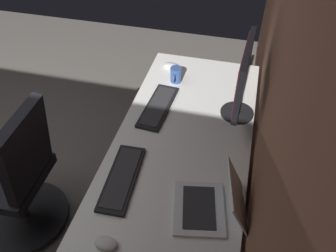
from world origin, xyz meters
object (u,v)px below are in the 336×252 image
(keyboard_main, at_px, (158,107))
(mouse_main, at_px, (171,66))
(keyboard_spare, at_px, (122,178))
(laptop_leftmost, at_px, (214,203))
(coffee_mug, at_px, (176,75))
(monitor_primary, at_px, (243,78))
(drawer_pedestal, at_px, (179,205))
(mouse_spare, at_px, (106,243))
(office_chair, at_px, (19,180))

(keyboard_main, distance_m, mouse_main, 0.45)
(keyboard_main, relative_size, keyboard_spare, 1.00)
(laptop_leftmost, relative_size, keyboard_spare, 0.88)
(laptop_leftmost, distance_m, coffee_mug, 1.01)
(monitor_primary, bearing_deg, keyboard_spare, -38.21)
(keyboard_main, bearing_deg, drawer_pedestal, 30.07)
(mouse_main, xyz_separation_m, coffee_mug, (0.15, 0.07, 0.04))
(mouse_spare, distance_m, coffee_mug, 1.21)
(drawer_pedestal, bearing_deg, laptop_leftmost, 40.84)
(drawer_pedestal, relative_size, keyboard_spare, 1.63)
(mouse_main, height_order, coffee_mug, coffee_mug)
(monitor_primary, xyz_separation_m, coffee_mug, (-0.23, -0.43, -0.21))
(mouse_main, bearing_deg, coffee_mug, 24.67)
(laptop_leftmost, height_order, mouse_main, laptop_leftmost)
(mouse_spare, distance_m, office_chair, 0.89)
(drawer_pedestal, relative_size, coffee_mug, 6.10)
(laptop_leftmost, height_order, mouse_spare, laptop_leftmost)
(keyboard_spare, bearing_deg, coffee_mug, 175.21)
(keyboard_spare, xyz_separation_m, office_chair, (-0.04, -0.69, -0.28))
(laptop_leftmost, distance_m, office_chair, 1.21)
(keyboard_main, height_order, coffee_mug, coffee_mug)
(laptop_leftmost, distance_m, keyboard_spare, 0.47)
(monitor_primary, height_order, mouse_main, monitor_primary)
(keyboard_main, xyz_separation_m, office_chair, (0.54, -0.72, -0.28))
(monitor_primary, relative_size, keyboard_spare, 1.10)
(monitor_primary, distance_m, keyboard_spare, 0.85)
(keyboard_main, height_order, mouse_spare, mouse_spare)
(mouse_spare, bearing_deg, office_chair, -117.20)
(monitor_primary, xyz_separation_m, laptop_leftmost, (0.70, -0.04, -0.21))
(keyboard_main, bearing_deg, monitor_primary, 97.91)
(monitor_primary, relative_size, mouse_spare, 4.51)
(monitor_primary, bearing_deg, mouse_spare, -24.55)
(monitor_primary, distance_m, coffee_mug, 0.53)
(keyboard_main, bearing_deg, office_chair, -53.37)
(keyboard_main, xyz_separation_m, keyboard_spare, (0.57, -0.03, 0.00))
(drawer_pedestal, distance_m, mouse_spare, 0.69)
(laptop_leftmost, distance_m, mouse_main, 1.18)
(keyboard_spare, bearing_deg, laptop_leftmost, 82.11)
(monitor_primary, relative_size, coffee_mug, 4.12)
(laptop_leftmost, relative_size, office_chair, 0.39)
(monitor_primary, bearing_deg, keyboard_main, -82.09)
(drawer_pedestal, relative_size, office_chair, 0.72)
(mouse_main, distance_m, mouse_spare, 1.37)
(monitor_primary, distance_m, keyboard_main, 0.54)
(laptop_leftmost, bearing_deg, mouse_main, -156.79)
(monitor_primary, height_order, mouse_spare, monitor_primary)
(coffee_mug, bearing_deg, keyboard_spare, -4.79)
(coffee_mug, bearing_deg, laptop_leftmost, 22.96)
(mouse_spare, bearing_deg, keyboard_main, -178.61)
(laptop_leftmost, xyz_separation_m, mouse_spare, (0.28, -0.41, -0.03))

